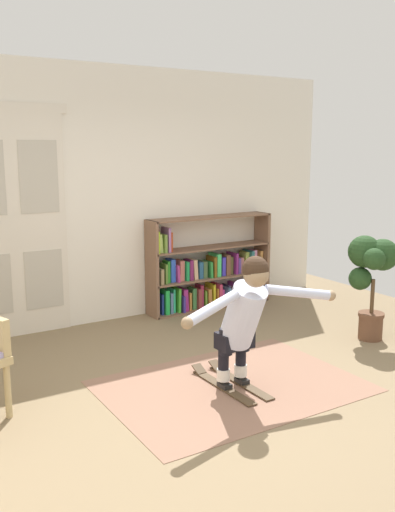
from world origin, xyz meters
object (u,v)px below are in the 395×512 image
(bookshelf, at_px, (208,273))
(potted_plant, at_px, (371,267))
(skis_pair, at_px, (230,382))
(person_skier, at_px, (245,313))

(bookshelf, bearing_deg, potted_plant, -66.22)
(skis_pair, xyz_separation_m, person_skier, (0.00, -0.19, 0.66))
(potted_plant, distance_m, person_skier, 2.00)
(potted_plant, xyz_separation_m, skis_pair, (-1.95, -0.25, -0.75))
(potted_plant, bearing_deg, skis_pair, -172.83)
(skis_pair, relative_size, person_skier, 0.57)
(bookshelf, relative_size, person_skier, 1.13)
(skis_pair, distance_m, person_skier, 0.69)
(bookshelf, height_order, person_skier, person_skier)
(person_skier, bearing_deg, potted_plant, 12.63)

